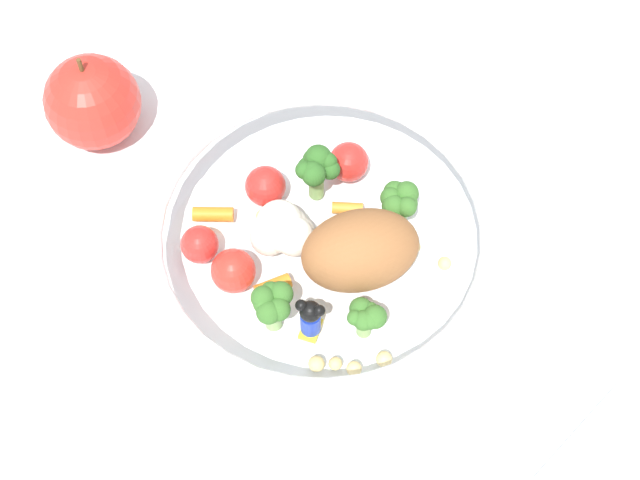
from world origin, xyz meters
TOP-DOWN VIEW (x-y plane):
  - ground_plane at (0.00, 0.00)m, footprint 2.40×2.40m
  - food_container at (0.01, -0.00)m, footprint 0.25×0.25m
  - loose_apple at (0.13, -0.19)m, footprint 0.08×0.08m

SIDE VIEW (x-z plane):
  - ground_plane at x=0.00m, z-range 0.00..0.00m
  - food_container at x=0.01m, z-range 0.00..0.06m
  - loose_apple at x=0.13m, z-range -0.01..0.08m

